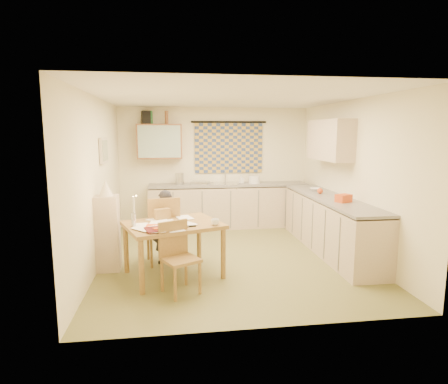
{
  "coord_description": "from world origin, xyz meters",
  "views": [
    {
      "loc": [
        -0.89,
        -5.72,
        1.98
      ],
      "look_at": [
        -0.08,
        0.2,
        1.03
      ],
      "focal_mm": 30.0,
      "sensor_mm": 36.0,
      "label": 1
    }
  ],
  "objects": [
    {
      "name": "wall_front",
      "position": [
        0.0,
        -2.26,
        1.25
      ],
      "size": [
        4.0,
        0.02,
        2.5
      ],
      "primitive_type": "cube",
      "color": "#F4EBC3",
      "rests_on": "floor"
    },
    {
      "name": "bottle_green",
      "position": [
        -1.31,
        2.08,
        2.28
      ],
      "size": [
        0.07,
        0.07,
        0.26
      ],
      "primitive_type": "cylinder",
      "rotation": [
        0.0,
        0.0,
        -0.02
      ],
      "color": "#195926",
      "rests_on": "wall_cabinet"
    },
    {
      "name": "fruit_orange",
      "position": [
        1.65,
        0.45,
        0.97
      ],
      "size": [
        0.1,
        0.1,
        0.1
      ],
      "primitive_type": "sphere",
      "color": "#CB4916",
      "rests_on": "counter_right"
    },
    {
      "name": "orange_bag",
      "position": [
        1.7,
        -0.36,
        0.98
      ],
      "size": [
        0.26,
        0.23,
        0.12
      ],
      "primitive_type": "cube",
      "rotation": [
        0.0,
        0.0,
        0.39
      ],
      "color": "#CB4916",
      "rests_on": "counter_right"
    },
    {
      "name": "mug",
      "position": [
        -0.35,
        -0.87,
        0.79
      ],
      "size": [
        0.19,
        0.19,
        0.09
      ],
      "primitive_type": "imported",
      "rotation": [
        0.0,
        0.0,
        0.44
      ],
      "color": "white",
      "rests_on": "dining_table"
    },
    {
      "name": "speaker",
      "position": [
        -1.41,
        2.08,
        2.28
      ],
      "size": [
        0.2,
        0.23,
        0.26
      ],
      "primitive_type": "cube",
      "rotation": [
        0.0,
        0.0,
        0.22
      ],
      "color": "black",
      "rests_on": "wall_cabinet"
    },
    {
      "name": "dining_table",
      "position": [
        -0.91,
        -0.67,
        0.38
      ],
      "size": [
        1.49,
        1.31,
        0.75
      ],
      "rotation": [
        0.0,
        0.0,
        0.34
      ],
      "color": "brown",
      "rests_on": "floor"
    },
    {
      "name": "stove",
      "position": [
        1.7,
        -1.0,
        0.44
      ],
      "size": [
        0.57,
        0.57,
        0.89
      ],
      "color": "white",
      "rests_on": "floor"
    },
    {
      "name": "book",
      "position": [
        -1.27,
        -0.89,
        0.76
      ],
      "size": [
        0.24,
        0.3,
        0.02
      ],
      "primitive_type": "imported",
      "rotation": [
        0.0,
        0.0,
        -0.08
      ],
      "color": "#CB4916",
      "rests_on": "dining_table"
    },
    {
      "name": "chair_near",
      "position": [
        -0.83,
        -1.25,
        0.27
      ],
      "size": [
        0.54,
        0.54,
        0.89
      ],
      "rotation": [
        0.0,
        0.0,
        0.48
      ],
      "color": "brown",
      "rests_on": "floor"
    },
    {
      "name": "floor",
      "position": [
        0.0,
        0.0,
        -0.01
      ],
      "size": [
        4.0,
        4.5,
        0.02
      ],
      "primitive_type": "cube",
      "color": "olive",
      "rests_on": "ground"
    },
    {
      "name": "wall_cabinet",
      "position": [
        -1.15,
        2.08,
        1.8
      ],
      "size": [
        0.9,
        0.34,
        0.7
      ],
      "primitive_type": "cube",
      "color": "brown",
      "rests_on": "wall_back"
    },
    {
      "name": "wall_right",
      "position": [
        2.01,
        0.0,
        1.25
      ],
      "size": [
        0.02,
        4.5,
        2.5
      ],
      "primitive_type": "cube",
      "color": "#F4EBC3",
      "rests_on": "floor"
    },
    {
      "name": "mixing_bowl",
      "position": [
        0.8,
        1.95,
        1.0
      ],
      "size": [
        0.25,
        0.25,
        0.16
      ],
      "primitive_type": "cylinder",
      "rotation": [
        0.0,
        0.0,
        -0.04
      ],
      "color": "white",
      "rests_on": "counter_back"
    },
    {
      "name": "window_blind",
      "position": [
        0.3,
        2.22,
        1.65
      ],
      "size": [
        1.45,
        0.03,
        1.05
      ],
      "primitive_type": "cube",
      "color": "navy",
      "rests_on": "wall_back"
    },
    {
      "name": "shelf_stand",
      "position": [
        -1.84,
        -0.33,
        0.55
      ],
      "size": [
        0.32,
        0.3,
        1.1
      ],
      "primitive_type": "cube",
      "color": "tan",
      "rests_on": "floor"
    },
    {
      "name": "lampshade",
      "position": [
        -1.84,
        -0.33,
        1.21
      ],
      "size": [
        0.2,
        0.2,
        0.22
      ],
      "primitive_type": "cone",
      "color": "beige",
      "rests_on": "shelf_stand"
    },
    {
      "name": "orange_box",
      "position": [
        -1.09,
        -1.07,
        0.77
      ],
      "size": [
        0.14,
        0.11,
        0.04
      ],
      "primitive_type": "cube",
      "rotation": [
        0.0,
        0.0,
        0.25
      ],
      "color": "#CB4916",
      "rests_on": "dining_table"
    },
    {
      "name": "candle",
      "position": [
        -1.42,
        -0.77,
        1.04
      ],
      "size": [
        0.03,
        0.03,
        0.22
      ],
      "primitive_type": "cylinder",
      "rotation": [
        0.0,
        0.0,
        0.04
      ],
      "color": "white",
      "rests_on": "dining_table"
    },
    {
      "name": "counter_right",
      "position": [
        1.7,
        0.11,
        0.45
      ],
      "size": [
        0.62,
        2.95,
        0.92
      ],
      "color": "tan",
      "rests_on": "floor"
    },
    {
      "name": "bottle_brown",
      "position": [
        -1.0,
        2.08,
        2.28
      ],
      "size": [
        0.07,
        0.07,
        0.26
      ],
      "primitive_type": "cylinder",
      "rotation": [
        0.0,
        0.0,
        0.01
      ],
      "color": "brown",
      "rests_on": "wall_cabinet"
    },
    {
      "name": "dish_rack",
      "position": [
        -0.34,
        1.95,
        0.95
      ],
      "size": [
        0.42,
        0.39,
        0.06
      ],
      "primitive_type": "cube",
      "rotation": [
        0.0,
        0.0,
        -0.3
      ],
      "color": "silver",
      "rests_on": "counter_back"
    },
    {
      "name": "papers",
      "position": [
        -1.04,
        -0.78,
        0.76
      ],
      "size": [
        0.9,
        1.01,
        0.02
      ],
      "rotation": [
        0.0,
        0.0,
        0.34
      ],
      "color": "white",
      "rests_on": "dining_table"
    },
    {
      "name": "letter_rack",
      "position": [
        -1.06,
        -0.45,
        0.83
      ],
      "size": [
        0.24,
        0.19,
        0.16
      ],
      "primitive_type": "cube",
      "rotation": [
        0.0,
        0.0,
        0.48
      ],
      "color": "brown",
      "rests_on": "dining_table"
    },
    {
      "name": "curtain_rod",
      "position": [
        0.3,
        2.2,
        2.2
      ],
      "size": [
        1.6,
        0.04,
        0.04
      ],
      "primitive_type": "cylinder",
      "rotation": [
        0.0,
        1.57,
        0.0
      ],
      "color": "black",
      "rests_on": "wall_back"
    },
    {
      "name": "upper_cabinet_right",
      "position": [
        1.83,
        0.55,
        1.85
      ],
      "size": [
        0.34,
        1.3,
        0.7
      ],
      "primitive_type": "cube",
      "color": "tan",
      "rests_on": "wall_right"
    },
    {
      "name": "print_canvas",
      "position": [
        -1.95,
        0.4,
        1.7
      ],
      "size": [
        0.01,
        0.42,
        0.32
      ],
      "primitive_type": "cube",
      "color": "#B8B7A6",
      "rests_on": "wall_left"
    },
    {
      "name": "magazine",
      "position": [
        -1.25,
        -1.08,
        0.76
      ],
      "size": [
        0.36,
        0.39,
        0.03
      ],
      "primitive_type": "imported",
      "rotation": [
        0.0,
        0.0,
        0.26
      ],
      "color": "maroon",
      "rests_on": "dining_table"
    },
    {
      "name": "tap",
      "position": [
        0.21,
        2.13,
        1.06
      ],
      "size": [
        0.03,
        0.03,
        0.28
      ],
      "primitive_type": "cylinder",
      "rotation": [
        0.0,
        0.0,
        0.17
      ],
      "color": "silver",
      "rests_on": "counter_back"
    },
    {
      "name": "counter_back",
      "position": [
        0.25,
        1.95,
        0.45
      ],
      "size": [
        3.3,
        0.62,
        0.92
      ],
      "color": "tan",
      "rests_on": "floor"
    },
    {
      "name": "framed_print",
      "position": [
        -1.97,
        0.4,
        1.7
      ],
      "size": [
        0.04,
        0.5,
        0.4
      ],
      "primitive_type": "cube",
      "color": "beige",
      "rests_on": "wall_left"
    },
    {
      "name": "wall_cabinet_glass",
      "position": [
        -1.15,
        1.91,
        1.8
      ],
      "size": [
        0.84,
        0.02,
        0.64
      ],
      "primitive_type": "cube",
      "color": "#99B2A5",
      "rests_on": "wall_back"
    },
    {
      "name": "soap_bottle",
      "position": [
        0.54,
        2.0,
        1.0
      ],
      "size": [
        0.13,
        0.13,
        0.17
      ],
      "primitive_type": "imported",
      "rotation": [
        0.0,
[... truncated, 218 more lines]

